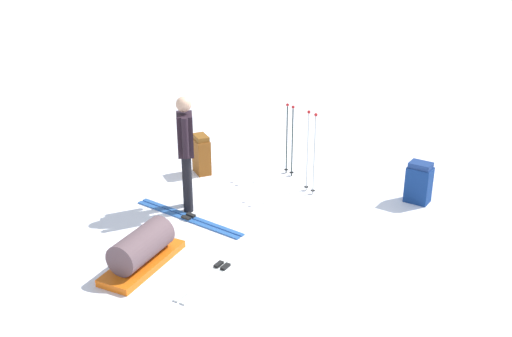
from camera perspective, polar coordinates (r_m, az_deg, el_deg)
name	(u,v)px	position (r m, az deg, el deg)	size (l,w,h in m)	color
ground_plane	(256,213)	(8.88, 0.00, -4.16)	(80.00, 80.00, 0.00)	white
skier_standing	(186,147)	(8.70, -6.58, 1.97)	(0.56, 0.28, 1.70)	black
ski_pair_near	(189,218)	(8.77, -6.32, -4.59)	(1.62, 1.25, 0.05)	#2757A0
ski_pair_far	(222,267)	(7.60, -3.19, -9.16)	(1.26, 1.42, 0.05)	silver
backpack_large_dark	(419,183)	(9.41, 14.95, -1.29)	(0.44, 0.42, 0.63)	navy
backpack_bright	(201,155)	(10.14, -5.12, 1.30)	(0.38, 0.25, 0.66)	brown
ski_poles_planted_near	(290,136)	(9.92, 3.16, 3.04)	(0.21, 0.11, 1.21)	#182728
ski_poles_planted_far	(311,149)	(9.27, 5.16, 1.86)	(0.23, 0.12, 1.31)	#B9C0BD
gear_sled	(142,250)	(7.65, -10.61, -7.47)	(1.21, 1.19, 0.49)	orange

